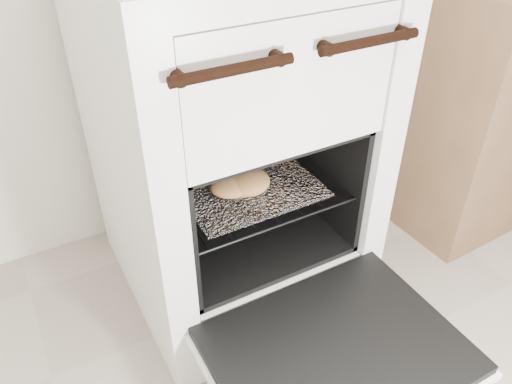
{
  "coord_description": "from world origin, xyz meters",
  "views": [
    {
      "loc": [
        -0.57,
        0.11,
        1.14
      ],
      "look_at": [
        -0.08,
        1.0,
        0.41
      ],
      "focal_mm": 35.0,
      "sensor_mm": 36.0,
      "label": 1
    }
  ],
  "objects": [
    {
      "name": "baked_rolls",
      "position": [
        -0.08,
        1.07,
        0.43
      ],
      "size": [
        0.29,
        0.27,
        0.05
      ],
      "color": "tan",
      "rests_on": "foil_sheet"
    },
    {
      "name": "oven_rack",
      "position": [
        -0.08,
        1.09,
        0.4
      ],
      "size": [
        0.45,
        0.43,
        0.01
      ],
      "color": "black",
      "rests_on": "stove"
    },
    {
      "name": "stove",
      "position": [
        -0.08,
        1.15,
        0.47
      ],
      "size": [
        0.62,
        0.69,
        0.95
      ],
      "color": "white",
      "rests_on": "ground"
    },
    {
      "name": "oven_door",
      "position": [
        -0.08,
        0.63,
        0.21
      ],
      "size": [
        0.56,
        0.43,
        0.04
      ],
      "color": "black",
      "rests_on": "stove"
    },
    {
      "name": "foil_sheet",
      "position": [
        -0.08,
        1.07,
        0.4
      ],
      "size": [
        0.35,
        0.31,
        0.01
      ],
      "primitive_type": "cube",
      "color": "white",
      "rests_on": "oven_rack"
    },
    {
      "name": "counter",
      "position": [
        0.95,
        1.14,
        0.41
      ],
      "size": [
        0.84,
        0.57,
        0.82
      ],
      "primitive_type": "cube",
      "rotation": [
        0.0,
        0.0,
        0.04
      ],
      "color": "brown",
      "rests_on": "ground"
    }
  ]
}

